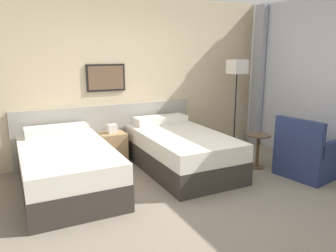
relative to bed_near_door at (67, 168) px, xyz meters
The scene contains 8 objects.
ground_plane 1.74m from the bed_near_door, 41.36° to the right, with size 16.00×16.00×0.00m, color slate.
wall_headboard 1.91m from the bed_near_door, 39.71° to the left, with size 10.00×0.10×2.70m.
bed_near_door is the anchor object (origin of this frame).
bed_near_window 1.72m from the bed_near_door, ahead, with size 1.13×1.98×0.71m.
nightstand 1.14m from the bed_near_door, 41.26° to the left, with size 0.41×0.37×0.65m.
floor_lamp 3.35m from the bed_near_door, ahead, with size 0.28×0.28×1.66m.
side_table 2.88m from the bed_near_door, ahead, with size 0.37×0.37×0.54m.
armchair 3.47m from the bed_near_door, 17.84° to the right, with size 0.96×0.86×0.89m.
Camera 1 is at (-1.91, -3.13, 1.81)m, focal length 35.00 mm.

